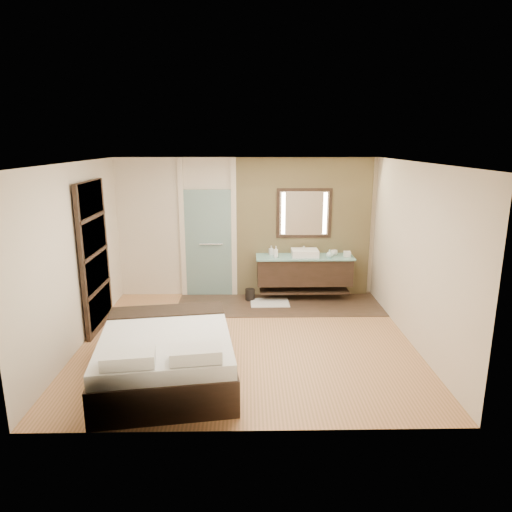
{
  "coord_description": "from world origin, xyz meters",
  "views": [
    {
      "loc": [
        0.02,
        -6.49,
        2.99
      ],
      "look_at": [
        0.15,
        0.6,
        1.2
      ],
      "focal_mm": 32.0,
      "sensor_mm": 36.0,
      "label": 1
    }
  ],
  "objects_px": {
    "mirror_unit": "(304,213)",
    "waste_bin": "(250,295)",
    "bed": "(167,355)",
    "vanity": "(304,270)"
  },
  "relations": [
    {
      "from": "waste_bin",
      "to": "mirror_unit",
      "type": "bearing_deg",
      "value": 16.36
    },
    {
      "from": "vanity",
      "to": "mirror_unit",
      "type": "distance_m",
      "value": 1.1
    },
    {
      "from": "vanity",
      "to": "bed",
      "type": "height_order",
      "value": "vanity"
    },
    {
      "from": "bed",
      "to": "waste_bin",
      "type": "relative_size",
      "value": 9.84
    },
    {
      "from": "bed",
      "to": "vanity",
      "type": "bearing_deg",
      "value": 47.12
    },
    {
      "from": "vanity",
      "to": "mirror_unit",
      "type": "relative_size",
      "value": 1.75
    },
    {
      "from": "mirror_unit",
      "to": "waste_bin",
      "type": "distance_m",
      "value": 1.88
    },
    {
      "from": "vanity",
      "to": "mirror_unit",
      "type": "bearing_deg",
      "value": 90.0
    },
    {
      "from": "waste_bin",
      "to": "bed",
      "type": "bearing_deg",
      "value": -110.02
    },
    {
      "from": "mirror_unit",
      "to": "waste_bin",
      "type": "xyz_separation_m",
      "value": [
        -1.04,
        -0.31,
        -1.54
      ]
    }
  ]
}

